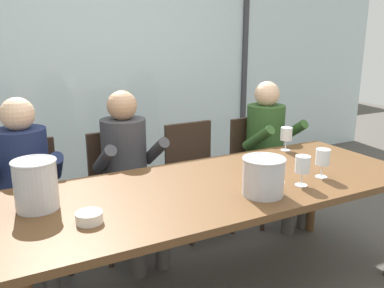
% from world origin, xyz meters
% --- Properties ---
extents(ground, '(14.00, 14.00, 0.00)m').
position_xyz_m(ground, '(0.00, 1.00, 0.00)').
color(ground, '#4C4742').
extents(window_glass_panel, '(7.61, 0.03, 2.60)m').
position_xyz_m(window_glass_panel, '(0.00, 2.27, 1.30)').
color(window_glass_panel, silver).
rests_on(window_glass_panel, ground).
extents(window_mullion_right, '(0.06, 0.06, 2.60)m').
position_xyz_m(window_mullion_right, '(1.71, 2.25, 1.30)').
color(window_mullion_right, '#38383D').
rests_on(window_mullion_right, ground).
extents(hillside_vineyard, '(13.61, 2.40, 1.68)m').
position_xyz_m(hillside_vineyard, '(0.00, 6.48, 0.84)').
color(hillside_vineyard, '#568942').
rests_on(hillside_vineyard, ground).
extents(dining_table, '(2.41, 0.94, 0.73)m').
position_xyz_m(dining_table, '(0.00, 0.00, 0.66)').
color(dining_table, brown).
rests_on(dining_table, ground).
extents(chair_near_curtain, '(0.44, 0.44, 0.86)m').
position_xyz_m(chair_near_curtain, '(-0.96, 0.91, 0.50)').
color(chair_near_curtain, '#332319').
rests_on(chair_near_curtain, ground).
extents(chair_left_of_center, '(0.45, 0.45, 0.86)m').
position_xyz_m(chair_left_of_center, '(-0.32, 0.89, 0.50)').
color(chair_left_of_center, '#332319').
rests_on(chair_left_of_center, ground).
extents(chair_center, '(0.45, 0.45, 0.86)m').
position_xyz_m(chair_center, '(0.31, 0.89, 0.50)').
color(chair_center, '#332319').
rests_on(chair_center, ground).
extents(chair_right_of_center, '(0.50, 0.50, 0.86)m').
position_xyz_m(chair_right_of_center, '(0.91, 0.86, 0.50)').
color(chair_right_of_center, '#332319').
rests_on(chair_right_of_center, ground).
extents(person_navy_polo, '(0.48, 0.63, 1.18)m').
position_xyz_m(person_navy_polo, '(-0.98, 0.75, 0.67)').
color(person_navy_polo, '#192347').
rests_on(person_navy_polo, ground).
extents(person_charcoal_jacket, '(0.48, 0.63, 1.18)m').
position_xyz_m(person_charcoal_jacket, '(-0.30, 0.75, 0.67)').
color(person_charcoal_jacket, '#38383D').
rests_on(person_charcoal_jacket, ground).
extents(person_olive_shirt, '(0.49, 0.63, 1.18)m').
position_xyz_m(person_olive_shirt, '(0.96, 0.75, 0.67)').
color(person_olive_shirt, '#2D5123').
rests_on(person_olive_shirt, ground).
extents(ice_bucket_primary, '(0.21, 0.21, 0.25)m').
position_xyz_m(ice_bucket_primary, '(-0.98, 0.12, 0.85)').
color(ice_bucket_primary, '#B7B7BC').
rests_on(ice_bucket_primary, dining_table).
extents(ice_bucket_secondary, '(0.23, 0.23, 0.20)m').
position_xyz_m(ice_bucket_secondary, '(0.11, -0.25, 0.83)').
color(ice_bucket_secondary, '#B7B7BC').
rests_on(ice_bucket_secondary, dining_table).
extents(tasting_bowl, '(0.12, 0.12, 0.05)m').
position_xyz_m(tasting_bowl, '(-0.79, -0.15, 0.75)').
color(tasting_bowl, silver).
rests_on(tasting_bowl, dining_table).
extents(wine_glass_by_left_taster, '(0.08, 0.08, 0.17)m').
position_xyz_m(wine_glass_by_left_taster, '(0.39, -0.24, 0.84)').
color(wine_glass_by_left_taster, silver).
rests_on(wine_glass_by_left_taster, dining_table).
extents(wine_glass_near_bucket, '(0.08, 0.08, 0.17)m').
position_xyz_m(wine_glass_near_bucket, '(0.79, 0.36, 0.84)').
color(wine_glass_near_bucket, silver).
rests_on(wine_glass_near_bucket, dining_table).
extents(wine_glass_center_pour, '(0.08, 0.08, 0.17)m').
position_xyz_m(wine_glass_center_pour, '(0.59, -0.19, 0.84)').
color(wine_glass_center_pour, silver).
rests_on(wine_glass_center_pour, dining_table).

